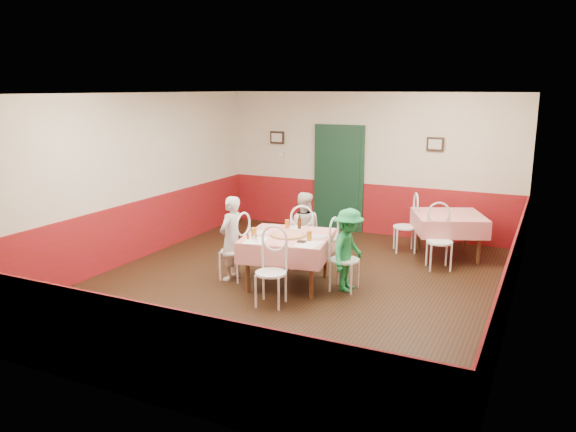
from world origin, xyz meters
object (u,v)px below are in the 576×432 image
at_px(chair_near, 271,273).
at_px(diner_right, 348,250).
at_px(chair_second_b, 440,242).
at_px(glass_c, 287,224).
at_px(wallet, 302,242).
at_px(pizza, 288,235).
at_px(beer_bottle, 300,223).
at_px(chair_left, 234,251).
at_px(diner_far, 303,230).
at_px(diner_left, 231,238).
at_px(second_table, 448,236).
at_px(main_table, 288,260).
at_px(chair_far, 302,241).
at_px(glass_b, 309,236).
at_px(chair_second_a, 405,227).
at_px(glass_a, 254,233).
at_px(chair_right, 345,260).

distance_m(chair_near, diner_right, 1.25).
distance_m(chair_second_b, glass_c, 2.50).
bearing_deg(wallet, chair_second_b, 42.38).
bearing_deg(pizza, beer_bottle, 91.20).
distance_m(pizza, beer_bottle, 0.43).
bearing_deg(chair_left, chair_near, 57.82).
bearing_deg(wallet, diner_far, 103.36).
xyz_separation_m(chair_near, diner_far, (-0.30, 1.72, 0.17)).
xyz_separation_m(wallet, diner_left, (-1.23, 0.12, -0.12)).
bearing_deg(second_table, main_table, -127.33).
bearing_deg(pizza, chair_left, -172.55).
xyz_separation_m(main_table, chair_far, (-0.15, 0.84, 0.08)).
relative_size(second_table, glass_b, 7.96).
height_order(glass_b, diner_right, diner_right).
bearing_deg(chair_second_a, chair_near, -39.83).
relative_size(second_table, chair_near, 1.24).
bearing_deg(diner_left, main_table, 103.06).
bearing_deg(glass_a, diner_left, 159.51).
bearing_deg(chair_right, chair_left, 99.41).
distance_m(chair_right, diner_right, 0.16).
distance_m(chair_near, pizza, 0.88).
relative_size(diner_left, diner_far, 1.04).
bearing_deg(wallet, glass_b, 53.39).
height_order(chair_left, glass_c, chair_left).
height_order(chair_right, chair_second_b, same).
bearing_deg(chair_left, diner_left, -77.18).
distance_m(pizza, diner_far, 0.95).
bearing_deg(diner_far, main_table, 81.37).
distance_m(main_table, chair_left, 0.85).
xyz_separation_m(glass_a, glass_b, (0.78, 0.20, -0.00)).
xyz_separation_m(chair_far, chair_second_a, (1.28, 1.64, 0.00)).
height_order(main_table, wallet, wallet).
distance_m(second_table, diner_right, 2.54).
bearing_deg(diner_left, chair_second_b, 127.31).
height_order(beer_bottle, wallet, beer_bottle).
relative_size(chair_left, pizza, 1.80).
bearing_deg(wallet, chair_second_a, 64.00).
relative_size(chair_second_b, glass_b, 6.40).
distance_m(chair_second_b, glass_b, 2.42).
distance_m(glass_b, diner_far, 1.19).
distance_m(main_table, pizza, 0.40).
xyz_separation_m(second_table, glass_c, (-2.08, -2.08, 0.45)).
bearing_deg(glass_a, second_table, 51.19).
bearing_deg(chair_near, chair_second_b, 46.87).
xyz_separation_m(main_table, chair_right, (0.84, 0.15, 0.08)).
xyz_separation_m(chair_second_b, glass_b, (-1.48, -1.87, 0.38)).
distance_m(chair_second_b, wallet, 2.54).
xyz_separation_m(chair_second_a, beer_bottle, (-1.12, -2.09, 0.42)).
xyz_separation_m(second_table, glass_a, (-2.27, -2.82, 0.46)).
relative_size(chair_left, chair_right, 1.00).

